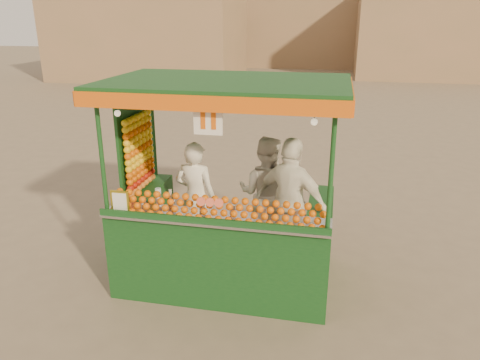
% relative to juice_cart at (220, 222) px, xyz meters
% --- Properties ---
extents(ground, '(90.00, 90.00, 0.00)m').
position_rel_juice_cart_xyz_m(ground, '(-0.18, 0.21, -0.88)').
color(ground, '#6B5C4C').
rests_on(ground, ground).
extents(building_left, '(10.00, 6.00, 6.00)m').
position_rel_juice_cart_xyz_m(building_left, '(-9.18, 20.21, 2.12)').
color(building_left, '#916F52').
rests_on(building_left, ground).
extents(building_right, '(9.00, 6.00, 5.00)m').
position_rel_juice_cart_xyz_m(building_right, '(6.82, 24.21, 1.62)').
color(building_right, '#916F52').
rests_on(building_right, ground).
extents(building_center, '(14.00, 7.00, 7.00)m').
position_rel_juice_cart_xyz_m(building_center, '(-2.18, 30.21, 2.62)').
color(building_center, '#916F52').
rests_on(building_center, ground).
extents(juice_cart, '(2.96, 1.92, 2.69)m').
position_rel_juice_cart_xyz_m(juice_cart, '(0.00, 0.00, 0.00)').
color(juice_cart, '#103B17').
rests_on(juice_cart, ground).
extents(vendor_left, '(0.60, 0.43, 1.55)m').
position_rel_juice_cart_xyz_m(vendor_left, '(-0.40, 0.26, 0.21)').
color(vendor_left, white).
rests_on(vendor_left, ground).
extents(vendor_middle, '(0.84, 0.69, 1.60)m').
position_rel_juice_cart_xyz_m(vendor_middle, '(0.51, 0.55, 0.23)').
color(vendor_middle, silver).
rests_on(vendor_middle, ground).
extents(vendor_right, '(1.08, 0.78, 1.71)m').
position_rel_juice_cart_xyz_m(vendor_right, '(0.90, 0.11, 0.29)').
color(vendor_right, white).
rests_on(vendor_right, ground).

